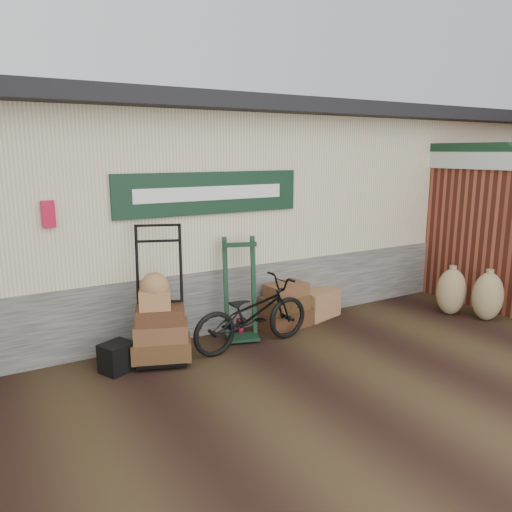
{
  "coord_description": "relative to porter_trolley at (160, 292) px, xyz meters",
  "views": [
    {
      "loc": [
        -3.11,
        -4.97,
        2.48
      ],
      "look_at": [
        0.35,
        0.9,
        1.05
      ],
      "focal_mm": 35.0,
      "sensor_mm": 36.0,
      "label": 1
    }
  ],
  "objects": [
    {
      "name": "burlap_sack_left",
      "position": [
        4.44,
        -0.68,
        -0.47
      ],
      "size": [
        0.57,
        0.53,
        0.73
      ],
      "primitive_type": "ellipsoid",
      "rotation": [
        0.0,
        0.0,
        -0.42
      ],
      "color": "olive",
      "rests_on": "ground"
    },
    {
      "name": "brick_outbuilding",
      "position": [
        5.88,
        0.63,
        0.47
      ],
      "size": [
        1.71,
        4.51,
        2.62
      ],
      "color": "maroon",
      "rests_on": "ground"
    },
    {
      "name": "burlap_sack_right",
      "position": [
        4.68,
        -1.14,
        -0.46
      ],
      "size": [
        0.58,
        0.54,
        0.73
      ],
      "primitive_type": "ellipsoid",
      "rotation": [
        0.0,
        0.0,
        -0.43
      ],
      "color": "olive",
      "rests_on": "ground"
    },
    {
      "name": "porter_trolley",
      "position": [
        0.0,
        0.0,
        0.0
      ],
      "size": [
        1.0,
        0.88,
        1.66
      ],
      "primitive_type": null,
      "rotation": [
        0.0,
        0.0,
        -0.36
      ],
      "color": "black",
      "rests_on": "ground"
    },
    {
      "name": "wicker_hamper",
      "position": [
        2.59,
        0.28,
        -0.62
      ],
      "size": [
        0.73,
        0.57,
        0.42
      ],
      "primitive_type": "cube",
      "rotation": [
        0.0,
        0.0,
        0.26
      ],
      "color": "#8E6039",
      "rests_on": "ground"
    },
    {
      "name": "station_building",
      "position": [
        1.18,
        2.17,
        0.78
      ],
      "size": [
        14.4,
        4.1,
        3.2
      ],
      "color": "#4C4C47",
      "rests_on": "ground"
    },
    {
      "name": "bicycle",
      "position": [
        1.13,
        -0.26,
        -0.34
      ],
      "size": [
        0.69,
        1.73,
        0.99
      ],
      "primitive_type": "imported",
      "rotation": [
        0.0,
        0.0,
        1.63
      ],
      "color": "black",
      "rests_on": "ground"
    },
    {
      "name": "green_barrow",
      "position": [
        1.16,
        0.11,
        -0.15
      ],
      "size": [
        0.6,
        0.55,
        1.37
      ],
      "primitive_type": null,
      "rotation": [
        0.0,
        0.0,
        -0.31
      ],
      "color": "black",
      "rests_on": "ground"
    },
    {
      "name": "black_trunk",
      "position": [
        -0.59,
        -0.12,
        -0.66
      ],
      "size": [
        0.43,
        0.4,
        0.34
      ],
      "primitive_type": "cube",
      "rotation": [
        0.0,
        0.0,
        0.42
      ],
      "color": "black",
      "rests_on": "ground"
    },
    {
      "name": "suitcase_stack",
      "position": [
        1.91,
        0.16,
        -0.51
      ],
      "size": [
        0.79,
        0.56,
        0.64
      ],
      "primitive_type": null,
      "rotation": [
        0.0,
        0.0,
        0.15
      ],
      "color": "#3E2613",
      "rests_on": "ground"
    },
    {
      "name": "ground",
      "position": [
        1.18,
        -0.57,
        -0.83
      ],
      "size": [
        80.0,
        80.0,
        0.0
      ],
      "primitive_type": "plane",
      "color": "black",
      "rests_on": "ground"
    }
  ]
}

